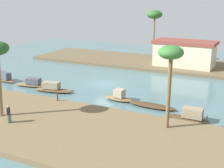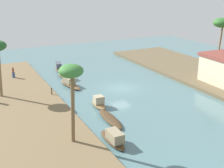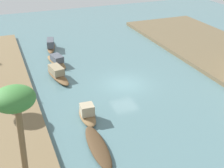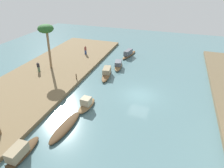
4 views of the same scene
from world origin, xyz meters
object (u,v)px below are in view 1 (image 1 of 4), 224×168
(sampan_with_tall_canopy, at_px, (190,116))
(mooring_post, at_px, (57,97))
(sampan_open_hull, at_px, (3,77))
(sampan_upstream_small, at_px, (152,106))
(sampan_downstream_large, at_px, (53,88))
(sampan_with_red_awning, at_px, (119,97))
(palm_tree_right_tall, at_px, (154,16))
(sampan_near_left_bank, at_px, (32,84))
(riverside_building, at_px, (184,53))
(palm_tree_left_far, at_px, (171,57))
(person_on_near_bank, at_px, (9,115))

(sampan_with_tall_canopy, relative_size, mooring_post, 4.89)
(sampan_open_hull, xyz_separation_m, sampan_with_tall_canopy, (25.35, -2.74, -0.01))
(sampan_upstream_small, bearing_deg, sampan_downstream_large, -176.73)
(sampan_open_hull, bearing_deg, sampan_downstream_large, 4.69)
(sampan_open_hull, distance_m, sampan_with_tall_canopy, 25.50)
(sampan_with_red_awning, bearing_deg, palm_tree_right_tall, 103.22)
(sampan_with_tall_canopy, relative_size, palm_tree_right_tall, 0.49)
(sampan_with_tall_canopy, bearing_deg, sampan_near_left_bank, 172.95)
(sampan_with_red_awning, bearing_deg, sampan_with_tall_canopy, -11.56)
(sampan_with_tall_canopy, bearing_deg, riverside_building, 104.57)
(sampan_upstream_small, relative_size, palm_tree_right_tall, 0.62)
(sampan_near_left_bank, xyz_separation_m, sampan_with_tall_canopy, (20.07, -2.34, 0.08))
(sampan_downstream_large, relative_size, sampan_with_red_awning, 1.51)
(sampan_downstream_large, distance_m, palm_tree_right_tall, 24.05)
(sampan_near_left_bank, xyz_separation_m, palm_tree_right_tall, (8.35, 21.71, 7.37))
(sampan_upstream_small, height_order, palm_tree_right_tall, palm_tree_right_tall)
(mooring_post, bearing_deg, palm_tree_right_tall, 86.55)
(sampan_open_hull, height_order, riverside_building, riverside_building)
(mooring_post, bearing_deg, sampan_upstream_small, 21.29)
(sampan_with_tall_canopy, distance_m, mooring_post, 13.40)
(sampan_with_tall_canopy, height_order, palm_tree_right_tall, palm_tree_right_tall)
(sampan_upstream_small, height_order, mooring_post, mooring_post)
(sampan_downstream_large, xyz_separation_m, palm_tree_left_far, (15.25, -4.85, 5.86))
(sampan_with_red_awning, height_order, palm_tree_right_tall, palm_tree_right_tall)
(sampan_with_red_awning, relative_size, sampan_with_tall_canopy, 0.82)
(palm_tree_right_tall, bearing_deg, sampan_open_hull, -122.61)
(sampan_open_hull, height_order, palm_tree_left_far, palm_tree_left_far)
(mooring_post, xyz_separation_m, palm_tree_left_far, (12.11, -1.44, 5.47))
(mooring_post, relative_size, palm_tree_left_far, 0.12)
(sampan_downstream_large, bearing_deg, sampan_with_tall_canopy, -15.50)
(palm_tree_right_tall, relative_size, riverside_building, 0.87)
(riverside_building, bearing_deg, palm_tree_left_far, -77.83)
(sampan_open_hull, bearing_deg, mooring_post, -8.75)
(sampan_with_red_awning, bearing_deg, sampan_upstream_small, -3.02)
(mooring_post, bearing_deg, sampan_open_hull, 159.45)
(sampan_downstream_large, bearing_deg, sampan_with_red_awning, -5.72)
(palm_tree_left_far, bearing_deg, sampan_upstream_small, 121.24)
(person_on_near_bank, bearing_deg, sampan_with_red_awning, -60.93)
(sampan_downstream_large, distance_m, sampan_with_red_awning, 8.34)
(sampan_open_hull, relative_size, mooring_post, 6.37)
(sampan_open_hull, xyz_separation_m, palm_tree_left_far, (24.19, -5.96, 5.84))
(sampan_open_hull, bearing_deg, palm_tree_right_tall, 69.20)
(sampan_with_tall_canopy, bearing_deg, sampan_open_hull, 173.42)
(sampan_upstream_small, bearing_deg, sampan_open_hull, 179.99)
(sampan_open_hull, relative_size, sampan_near_left_bank, 1.12)
(sampan_upstream_small, distance_m, sampan_near_left_bank, 15.89)
(sampan_with_red_awning, bearing_deg, riverside_building, 85.80)
(sampan_with_tall_canopy, height_order, person_on_near_bank, person_on_near_bank)
(sampan_near_left_bank, xyz_separation_m, mooring_post, (6.79, -4.12, 0.45))
(mooring_post, bearing_deg, sampan_downstream_large, 132.64)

